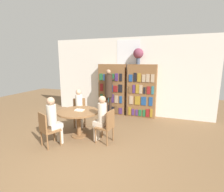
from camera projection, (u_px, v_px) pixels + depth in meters
The scene contains 14 objects.
ground_plane at pixel (80, 163), 3.68m from camera, with size 16.00×16.00×0.00m, color brown.
wall_back at pixel (128, 77), 6.89m from camera, with size 6.40×0.07×3.00m.
bookshelf_left at pixel (112, 89), 7.01m from camera, with size 1.07×0.34×1.99m.
bookshelf_right at pixel (142, 91), 6.61m from camera, with size 1.07×0.34×1.99m.
flower_vase at pixel (138, 54), 6.40m from camera, with size 0.37×0.37×0.58m.
reading_table at pixel (78, 115), 4.91m from camera, with size 1.16×1.16×0.74m.
chair_near_camera at pixel (47, 128), 4.30m from camera, with size 0.53×0.53×0.88m.
chair_left_side at pixel (79, 111), 5.82m from camera, with size 0.54×0.54×0.88m.
chair_far_side at pixel (107, 125), 4.52m from camera, with size 0.45×0.45×0.88m.
seated_reader_left at pixel (79, 106), 5.61m from camera, with size 0.35×0.39×1.23m.
seated_reader_right at pixel (101, 116), 4.57m from camera, with size 0.37×0.27×1.24m.
seated_reader_back at pixel (54, 118), 4.38m from camera, with size 0.35×0.39×1.25m.
librarian_standing at pixel (109, 88), 6.51m from camera, with size 0.29×0.56×1.81m.
open_book_on_table at pixel (79, 110), 4.92m from camera, with size 0.24×0.18×0.03m.
Camera 1 is at (1.78, -2.89, 2.11)m, focal length 28.00 mm.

